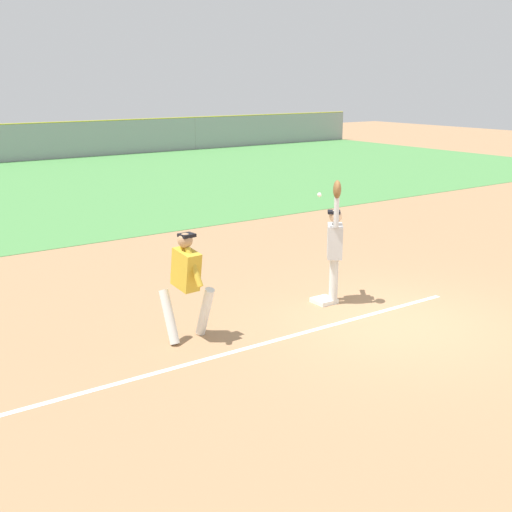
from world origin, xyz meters
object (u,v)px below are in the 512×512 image
Objects in this scene: baseball at (319,195)px; parked_car_green at (122,136)px; first_base at (324,301)px; fielder at (335,243)px; runner at (186,279)px; parked_car_silver at (50,140)px.

baseball reaches higher than parked_car_green.
fielder is (0.16, -0.07, 1.08)m from first_base.
runner is at bearing -179.09° from baseball.
parked_car_silver is (7.41, 28.81, -0.32)m from runner.
runner is 0.38× the size of parked_car_green.
runner is (-2.91, -0.10, 0.96)m from first_base.
fielder reaches higher than parked_car_green.
fielder is at bearing -100.72° from parked_car_green.
parked_car_green is at bearing 72.66° from first_base.
runner reaches higher than first_base.
first_base is 0.22× the size of runner.
fielder is 0.50× the size of parked_car_silver.
fielder reaches higher than baseball.
first_base is at bearing 15.88° from fielder.
parked_car_silver and parked_car_green have the same top height.
fielder is at bearing -93.43° from parked_car_silver.
first_base is at bearing -101.04° from parked_car_green.
parked_car_green is at bearing -67.53° from fielder.
baseball is (2.68, 0.04, 1.03)m from runner.
parked_car_green is (9.25, 28.97, -1.35)m from baseball.
first_base is 2.00m from baseball.
runner is 0.38× the size of parked_car_silver.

